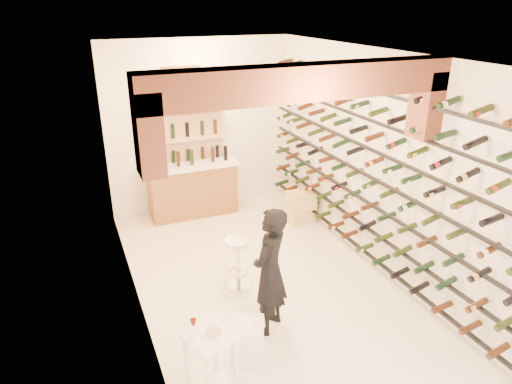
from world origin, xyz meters
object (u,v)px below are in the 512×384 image
person (270,272)px  crate_lower (300,215)px  chrome_barstool (238,259)px  wine_rack (361,168)px  white_stool (247,341)px  back_counter (193,188)px  tasting_table (210,345)px

person → crate_lower: (1.75, 2.50, -0.67)m
person → chrome_barstool: 1.09m
wine_rack → white_stool: size_ratio=12.18×
back_counter → tasting_table: 4.35m
wine_rack → tasting_table: 3.39m
white_stool → back_counter: bearing=82.9°
chrome_barstool → crate_lower: 2.33m
wine_rack → chrome_barstool: (-1.91, 0.06, -1.12)m
wine_rack → crate_lower: (-0.13, 1.54, -1.40)m
back_counter → crate_lower: 2.07m
tasting_table → person: size_ratio=0.49×
back_counter → tasting_table: size_ratio=2.11×
person → crate_lower: size_ratio=3.37×
back_counter → tasting_table: back_counter is taller
tasting_table → back_counter: bearing=57.5°
chrome_barstool → crate_lower: chrome_barstool is taller
wine_rack → chrome_barstool: bearing=178.2°
tasting_table → chrome_barstool: (0.92, 1.64, -0.12)m
white_stool → wine_rack: bearing=29.8°
wine_rack → back_counter: size_ratio=3.35×
white_stool → chrome_barstool: bearing=73.3°
back_counter → chrome_barstool: back_counter is taller
wine_rack → person: wine_rack is taller
tasting_table → white_stool: 0.64m
person → wine_rack: bearing=165.7°
wine_rack → person: size_ratio=3.49×
tasting_table → crate_lower: 4.15m
wine_rack → crate_lower: bearing=94.9°
back_counter → white_stool: back_counter is taller
crate_lower → tasting_table: bearing=-130.8°
wine_rack → white_stool: (-2.33, -1.33, -1.31)m
wine_rack → chrome_barstool: wine_rack is taller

